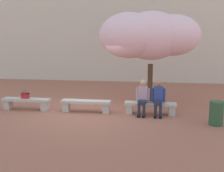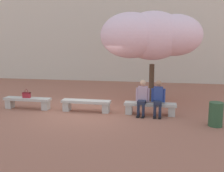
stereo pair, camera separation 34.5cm
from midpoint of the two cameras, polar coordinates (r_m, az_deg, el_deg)
The scene contains 10 objects.
ground_plane at distance 10.19m, azimuth -4.65°, elevation -5.57°, with size 100.00×100.00×0.00m, color #9E604C.
building_facade at distance 19.69m, azimuth 2.90°, elevation 17.70°, with size 28.00×4.00×10.84m, color beige.
stone_bench_west_end at distance 10.99m, azimuth -17.07°, elevation -3.20°, with size 1.90×0.43×0.45m.
stone_bench_near_west at distance 10.11m, azimuth -4.68°, elevation -3.90°, with size 1.90×0.43×0.45m.
stone_bench_center at distance 9.78m, azimuth 9.30°, elevation -4.47°, with size 1.90×0.43×0.45m.
person_seated_left at distance 9.65m, azimuth 7.64°, elevation -2.23°, with size 0.51×0.70×1.29m.
person_seated_right at distance 9.64m, azimuth 11.02°, elevation -2.34°, with size 0.51×0.69×1.29m.
handbag at distance 10.95m, azimuth -17.26°, elevation -1.79°, with size 0.30×0.15×0.34m.
cherry_tree_main at distance 11.58m, azimuth 9.22°, elevation 10.78°, with size 4.32×2.83×3.96m.
trash_bin at distance 9.06m, azimuth 22.69°, elevation -5.71°, with size 0.44×0.44×0.78m, color #2D5133.
Camera 2 is at (2.74, -9.46, 2.68)m, focal length 42.00 mm.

